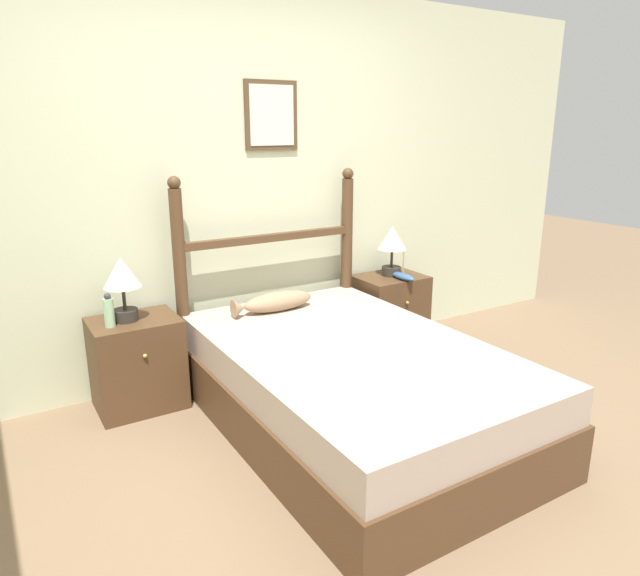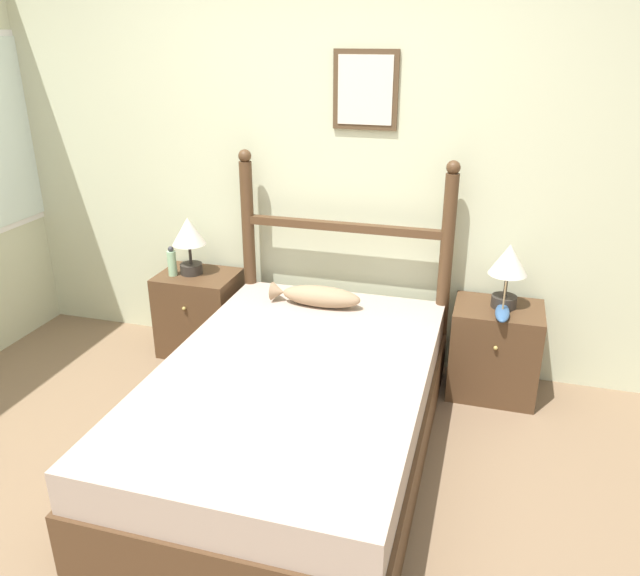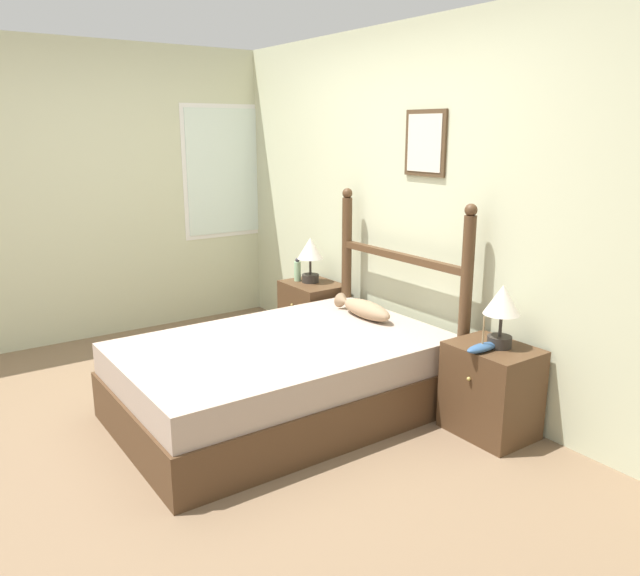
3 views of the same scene
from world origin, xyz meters
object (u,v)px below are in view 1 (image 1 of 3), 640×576
fish_pillow (274,302)px  bottle (109,311)px  table_lamp_right (392,243)px  nightstand_left (137,363)px  nightstand_right (389,311)px  table_lamp_left (122,279)px  bed (353,387)px  model_boat (403,276)px

fish_pillow → bottle: bearing=175.3°
table_lamp_right → nightstand_left: bearing=-179.5°
nightstand_right → table_lamp_left: (-1.97, 0.00, 0.53)m
fish_pillow → bed: bearing=-82.5°
bottle → table_lamp_right: bearing=2.1°
bed → nightstand_left: (-0.96, 0.90, 0.03)m
table_lamp_right → nightstand_right: bearing=-138.7°
table_lamp_left → table_lamp_right: 1.99m
table_lamp_left → fish_pillow: 0.95m
nightstand_left → bottle: bottle is taller
bottle → fish_pillow: (1.01, -0.08, -0.09)m
nightstand_right → table_lamp_right: bearing=41.3°
nightstand_right → nightstand_left: bearing=180.0°
nightstand_right → fish_pillow: 1.11m
table_lamp_left → fish_pillow: bearing=-9.1°
nightstand_left → table_lamp_right: size_ratio=1.47×
bed → fish_pillow: bearing=97.5°
table_lamp_right → model_boat: (-0.00, -0.14, -0.23)m
nightstand_left → nightstand_right: bearing=0.0°
nightstand_left → table_lamp_left: size_ratio=1.47×
bottle → fish_pillow: size_ratio=0.36×
bed → model_boat: size_ratio=8.48×
bed → nightstand_right: bearing=42.9°
nightstand_right → model_boat: size_ratio=2.29×
bottle → fish_pillow: bottle is taller
nightstand_left → fish_pillow: size_ratio=1.01×
model_boat → bed: bearing=-141.9°
nightstand_right → bed: bearing=-137.1°
table_lamp_left → fish_pillow: size_ratio=0.68×
nightstand_left → table_lamp_right: 2.02m
nightstand_left → table_lamp_right: table_lamp_right is taller
model_boat → fish_pillow: 1.08m
table_lamp_right → model_boat: 0.27m
nightstand_left → table_lamp_right: (1.95, 0.02, 0.53)m
bed → model_boat: (0.98, 0.77, 0.34)m
nightstand_left → nightstand_right: size_ratio=1.00×
fish_pillow → model_boat: bearing=0.8°
table_lamp_right → fish_pillow: 1.12m
bed → table_lamp_left: (-1.00, 0.90, 0.57)m
table_lamp_left → table_lamp_right: size_ratio=1.00×
nightstand_right → table_lamp_left: table_lamp_left is taller
nightstand_left → table_lamp_left: 0.54m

